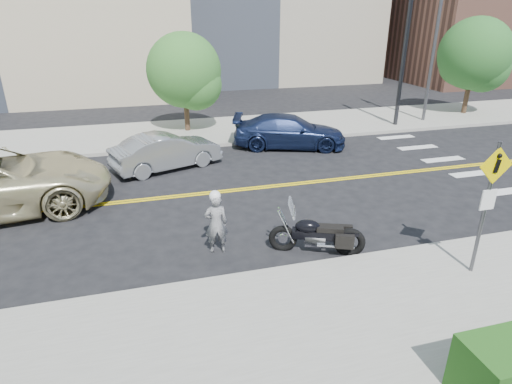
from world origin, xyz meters
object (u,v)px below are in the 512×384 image
object	(u,v)px
motorcyclist	(216,222)
parked_car_silver	(166,151)
motorcycle	(318,227)
parked_car_blue	(289,131)
pedestrian_sign	(488,197)

from	to	relation	value
motorcyclist	parked_car_silver	size ratio (longest dim) A/B	0.40
motorcycle	parked_car_blue	size ratio (longest dim) A/B	0.47
motorcyclist	parked_car_silver	xyz separation A→B (m)	(-0.68, 6.52, -0.14)
pedestrian_sign	parked_car_blue	world-z (taller)	pedestrian_sign
pedestrian_sign	motorcycle	distance (m)	3.72
motorcyclist	parked_car_blue	size ratio (longest dim) A/B	0.34
pedestrian_sign	parked_car_blue	bearing A→B (deg)	93.31
motorcycle	parked_car_silver	world-z (taller)	motorcycle
pedestrian_sign	motorcycle	xyz separation A→B (m)	(-2.93, 1.92, -1.27)
motorcycle	pedestrian_sign	bearing A→B (deg)	-10.94
parked_car_blue	parked_car_silver	bearing A→B (deg)	122.71
motorcycle	parked_car_silver	bearing A→B (deg)	135.34
motorcycle	parked_car_blue	bearing A→B (deg)	97.23
parked_car_blue	motorcyclist	bearing A→B (deg)	167.45
pedestrian_sign	parked_car_silver	distance (m)	10.98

